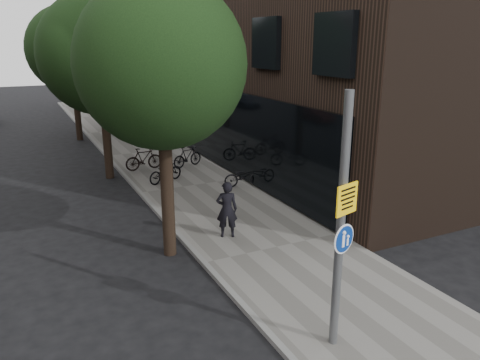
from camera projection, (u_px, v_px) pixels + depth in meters
ground at (342, 310)px, 10.65m from camera, size 120.00×120.00×0.00m
sidewalk at (195, 186)px, 19.32m from camera, size 4.50×60.00×0.12m
curb_edge at (141, 194)px, 18.36m from camera, size 0.15×60.00×0.13m
street_tree_near at (163, 71)px, 12.07m from camera, size 4.40×4.40×7.50m
street_tree_mid at (101, 59)px, 19.37m from camera, size 5.00×5.00×7.80m
street_tree_far at (72, 53)px, 27.09m from camera, size 5.00×5.00×7.80m
signpost at (341, 225)px, 8.59m from camera, size 0.56×0.19×4.98m
pedestrian at (227, 209)px, 14.04m from camera, size 0.75×0.62×1.75m
parked_bike_facade_near at (244, 176)px, 18.99m from camera, size 1.73×0.88×0.87m
parked_bike_facade_far at (187, 157)px, 21.88m from camera, size 1.69×0.98×0.98m
parked_bike_curb_near at (165, 172)px, 19.58m from camera, size 1.80×1.24×0.90m
parked_bike_curb_far at (144, 159)px, 21.39m from camera, size 1.73×0.57×1.03m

